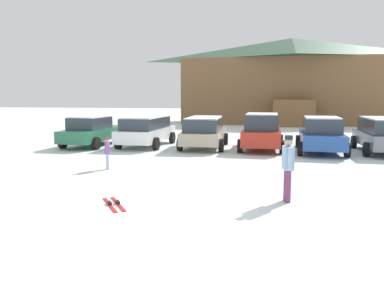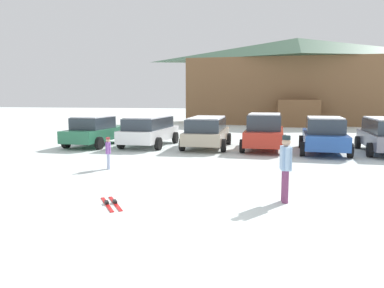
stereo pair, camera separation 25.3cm
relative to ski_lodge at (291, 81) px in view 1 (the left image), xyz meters
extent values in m
plane|color=silver|center=(-4.23, -31.95, -4.24)|extent=(160.00, 160.00, 0.00)
cube|color=brown|center=(0.00, 0.05, -1.08)|extent=(20.93, 7.24, 6.32)
pyramid|color=#35553F|center=(0.00, 0.05, 3.11)|extent=(21.54, 7.84, 2.06)
cube|color=brown|center=(0.03, -4.39, -3.04)|extent=(3.61, 1.83, 2.40)
cube|color=#286C4B|center=(-11.52, -20.25, -3.61)|extent=(1.88, 4.49, 0.62)
cube|color=#2D3842|center=(-11.53, -20.47, -3.00)|extent=(1.60, 2.35, 0.61)
cube|color=white|center=(-11.53, -20.47, -2.66)|extent=(1.49, 2.24, 0.06)
cylinder|color=black|center=(-12.40, -18.84, -3.92)|extent=(0.24, 0.65, 0.64)
cylinder|color=black|center=(-10.54, -18.91, -3.92)|extent=(0.24, 0.65, 0.64)
cylinder|color=black|center=(-12.50, -21.58, -3.92)|extent=(0.24, 0.65, 0.64)
cylinder|color=black|center=(-10.64, -21.65, -3.92)|extent=(0.24, 0.65, 0.64)
cube|color=white|center=(-8.62, -19.74, -3.61)|extent=(2.02, 4.76, 0.63)
cube|color=#2D3842|center=(-8.62, -19.84, -3.00)|extent=(1.76, 3.62, 0.58)
cube|color=white|center=(-8.62, -19.84, -2.68)|extent=(1.64, 3.44, 0.06)
cylinder|color=black|center=(-9.57, -18.25, -3.92)|extent=(0.24, 0.65, 0.64)
cylinder|color=black|center=(-7.57, -18.32, -3.92)|extent=(0.24, 0.65, 0.64)
cylinder|color=black|center=(-9.67, -21.16, -3.92)|extent=(0.24, 0.65, 0.64)
cylinder|color=black|center=(-7.67, -21.23, -3.92)|extent=(0.24, 0.65, 0.64)
cube|color=tan|center=(-5.48, -19.79, -3.62)|extent=(2.00, 4.71, 0.59)
cube|color=#2D3842|center=(-5.48, -19.89, -3.02)|extent=(1.75, 3.58, 0.62)
cube|color=white|center=(-5.48, -19.89, -2.67)|extent=(1.63, 3.40, 0.06)
cylinder|color=black|center=(-6.53, -18.38, -3.92)|extent=(0.24, 0.65, 0.64)
cylinder|color=black|center=(-4.51, -18.32, -3.92)|extent=(0.24, 0.65, 0.64)
cylinder|color=black|center=(-6.45, -21.26, -3.92)|extent=(0.24, 0.65, 0.64)
cylinder|color=black|center=(-4.43, -21.21, -3.92)|extent=(0.24, 0.65, 0.64)
cube|color=#B72C1F|center=(-2.54, -19.89, -3.57)|extent=(1.87, 4.44, 0.70)
cube|color=#2D3842|center=(-2.55, -20.12, -2.85)|extent=(1.62, 2.32, 0.74)
cube|color=white|center=(-2.55, -20.12, -2.46)|extent=(1.51, 2.20, 0.06)
cylinder|color=black|center=(-3.49, -18.51, -3.92)|extent=(0.23, 0.64, 0.64)
cylinder|color=black|center=(-1.56, -18.54, -3.92)|extent=(0.23, 0.64, 0.64)
cylinder|color=black|center=(-3.53, -21.25, -3.92)|extent=(0.23, 0.64, 0.64)
cylinder|color=black|center=(-1.60, -21.28, -3.92)|extent=(0.23, 0.64, 0.64)
cube|color=#2650A0|center=(0.23, -20.27, -3.60)|extent=(2.06, 4.78, 0.64)
cube|color=#2D3842|center=(0.22, -20.51, -2.95)|extent=(1.73, 2.52, 0.67)
cube|color=white|center=(0.22, -20.51, -2.58)|extent=(1.62, 2.39, 0.06)
cylinder|color=black|center=(-0.69, -18.77, -3.92)|extent=(0.25, 0.65, 0.64)
cylinder|color=black|center=(1.28, -18.87, -3.92)|extent=(0.25, 0.65, 0.64)
cylinder|color=black|center=(-0.83, -21.68, -3.92)|extent=(0.25, 0.65, 0.64)
cylinder|color=black|center=(1.15, -21.78, -3.92)|extent=(0.25, 0.65, 0.64)
cube|color=slate|center=(3.01, -19.99, -3.59)|extent=(1.90, 4.72, 0.65)
cube|color=#2D3842|center=(3.01, -20.08, -2.96)|extent=(1.66, 3.59, 0.63)
cube|color=white|center=(3.01, -20.08, -2.61)|extent=(1.55, 3.41, 0.06)
cylinder|color=black|center=(2.11, -18.51, -3.92)|extent=(0.24, 0.65, 0.64)
cylinder|color=black|center=(2.02, -21.40, -3.92)|extent=(0.24, 0.65, 0.64)
cylinder|color=#A5B0D5|center=(-7.99, -26.29, -3.95)|extent=(0.10, 0.10, 0.57)
cylinder|color=#A5B0D5|center=(-7.95, -26.40, -3.95)|extent=(0.10, 0.10, 0.57)
cube|color=#9458B5|center=(-7.97, -26.35, -3.47)|extent=(0.26, 0.32, 0.40)
cylinder|color=#9458B5|center=(-8.03, -26.18, -3.45)|extent=(0.08, 0.08, 0.38)
cylinder|color=#9458B5|center=(-7.90, -26.51, -3.45)|extent=(0.08, 0.08, 0.38)
sphere|color=tan|center=(-7.97, -26.35, -3.19)|extent=(0.15, 0.15, 0.15)
cylinder|color=#AE3036|center=(-7.97, -26.35, -3.11)|extent=(0.14, 0.14, 0.07)
cylinder|color=#74365F|center=(-1.80, -29.54, -3.83)|extent=(0.15, 0.15, 0.82)
cylinder|color=#74365F|center=(-1.83, -29.37, -3.83)|extent=(0.15, 0.15, 0.82)
cube|color=#94B4D9|center=(-1.82, -29.46, -3.13)|extent=(0.29, 0.43, 0.58)
cylinder|color=#94B4D9|center=(-1.78, -29.71, -3.11)|extent=(0.11, 0.11, 0.55)
cylinder|color=#94B4D9|center=(-1.85, -29.20, -3.11)|extent=(0.11, 0.11, 0.55)
sphere|color=tan|center=(-1.82, -29.46, -2.73)|extent=(0.21, 0.21, 0.21)
cylinder|color=#1B2A2D|center=(-1.82, -29.46, -2.62)|extent=(0.20, 0.20, 0.10)
cube|color=red|center=(-5.88, -30.51, -4.23)|extent=(0.84, 1.14, 0.02)
cube|color=black|center=(-5.90, -30.47, -4.19)|extent=(0.18, 0.21, 0.06)
cube|color=red|center=(-6.04, -30.63, -4.23)|extent=(0.84, 1.14, 0.02)
cube|color=black|center=(-6.07, -30.59, -4.19)|extent=(0.18, 0.21, 0.06)
camera|label=1|loc=(-2.39, -38.87, -1.65)|focal=35.00mm
camera|label=2|loc=(-2.15, -38.82, -1.65)|focal=35.00mm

